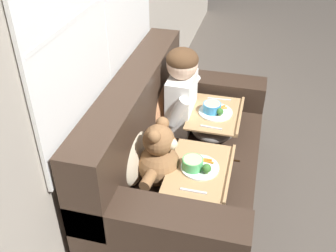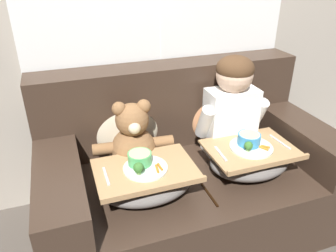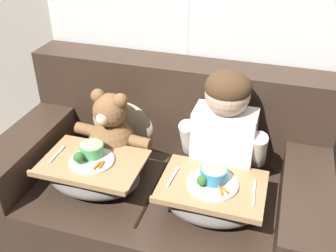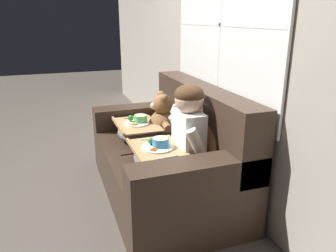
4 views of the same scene
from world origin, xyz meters
The scene contains 9 objects.
ground_plane centered at (0.00, 0.00, 0.00)m, with size 14.00×14.00×0.00m, color #4C443D.
wall_back_with_window centered at (0.00, 0.53, 1.31)m, with size 8.00×0.08×2.60m.
couch centered at (0.00, 0.07, 0.33)m, with size 1.63×0.92×0.92m.
throw_pillow_behind_child centered at (0.30, 0.27, 0.60)m, with size 0.41×0.20×0.42m.
throw_pillow_behind_teddy centered at (-0.30, 0.27, 0.60)m, with size 0.40×0.19×0.42m.
child_figure centered at (0.30, 0.10, 0.74)m, with size 0.42×0.21×0.60m.
teddy_bear centered at (-0.30, 0.10, 0.59)m, with size 0.45×0.31×0.41m.
lap_tray_child centered at (0.30, -0.14, 0.49)m, with size 0.47×0.35×0.22m.
lap_tray_teddy centered at (-0.30, -0.14, 0.49)m, with size 0.49×0.35×0.22m.
Camera 4 is at (2.38, -0.80, 1.46)m, focal length 35.00 mm.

